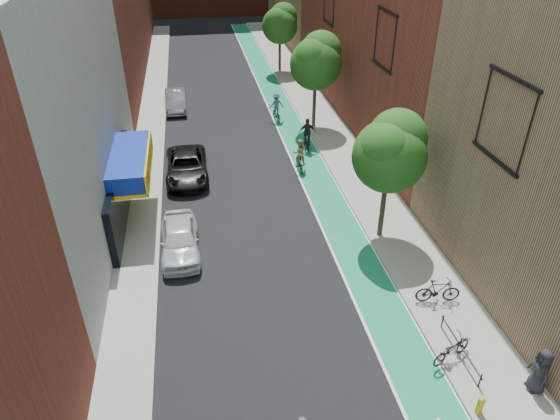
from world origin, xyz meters
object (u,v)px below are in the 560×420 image
cyclist_lane_near (299,158)px  parked_car_white (180,239)px  parked_car_silver (176,100)px  pedestrian (540,370)px  fire_hydrant (480,405)px  cyclist_lane_mid (307,138)px  cyclist_lane_far (276,108)px  parked_car_black (187,166)px

cyclist_lane_near → parked_car_white: bearing=44.5°
parked_car_white → parked_car_silver: (-0.17, 19.09, -0.01)m
cyclist_lane_near → pedestrian: (4.39, -17.21, 0.20)m
parked_car_white → fire_hydrant: (9.30, -10.53, -0.23)m
cyclist_lane_mid → fire_hydrant: size_ratio=3.20×
parked_car_white → cyclist_lane_far: bearing=63.9°
parked_car_black → parked_car_silver: size_ratio=1.17×
cyclist_lane_far → fire_hydrant: bearing=85.1°
parked_car_black → pedestrian: (11.14, -17.47, 0.31)m
cyclist_lane_mid → cyclist_lane_far: bearing=-72.1°
parked_car_white → cyclist_lane_near: 10.20m
parked_car_white → parked_car_black: (0.46, 7.47, -0.02)m
cyclist_lane_mid → cyclist_lane_far: cyclist_lane_mid is taller
parked_car_black → cyclist_lane_mid: (7.85, 2.44, 0.18)m
cyclist_lane_far → pedestrian: (4.39, -25.45, 0.09)m
cyclist_lane_near → pedestrian: bearing=103.8°
parked_car_black → pedestrian: size_ratio=2.95×
parked_car_black → parked_car_silver: 11.63m
cyclist_lane_near → cyclist_lane_far: bearing=-90.5°
cyclist_lane_near → pedestrian: cyclist_lane_near is taller
pedestrian → fire_hydrant: (-2.29, -0.54, -0.52)m
parked_car_white → cyclist_lane_mid: cyclist_lane_mid is taller
parked_car_black → parked_car_silver: (-0.63, 11.62, 0.01)m
parked_car_black → cyclist_lane_mid: size_ratio=2.37×
parked_car_silver → parked_car_white: bearing=-90.0°
parked_car_white → parked_car_black: bearing=85.4°
parked_car_white → cyclist_lane_mid: size_ratio=1.99×
cyclist_lane_near → cyclist_lane_mid: size_ratio=0.91×
cyclist_lane_mid → cyclist_lane_near: bearing=74.5°
parked_car_silver → cyclist_lane_mid: bearing=-47.7°
cyclist_lane_mid → fire_hydrant: cyclist_lane_mid is taller
parked_car_black → fire_hydrant: parked_car_black is taller
parked_car_silver → cyclist_lane_far: size_ratio=2.13×
cyclist_lane_mid → pedestrian: (3.29, -19.91, 0.13)m
parked_car_black → fire_hydrant: size_ratio=7.58×
cyclist_lane_far → pedestrian: size_ratio=1.18×
parked_car_white → pedestrian: pedestrian is taller
cyclist_lane_mid → pedestrian: bearing=106.0°
parked_car_silver → pedestrian: size_ratio=2.52×
cyclist_lane_far → fire_hydrant: size_ratio=3.04×
cyclist_lane_far → parked_car_silver: bearing=-35.7°
parked_car_silver → fire_hydrant: (9.48, -29.62, -0.22)m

